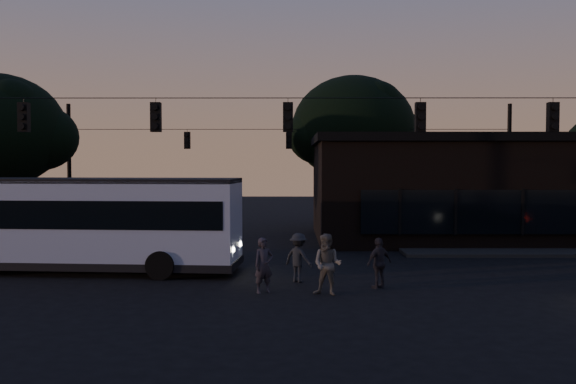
{
  "coord_description": "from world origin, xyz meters",
  "views": [
    {
      "loc": [
        0.07,
        -17.88,
        3.96
      ],
      "look_at": [
        0.0,
        4.0,
        3.0
      ],
      "focal_mm": 40.0,
      "sensor_mm": 36.0,
      "label": 1
    }
  ],
  "objects_px": {
    "pedestrian_c": "(379,263)",
    "pedestrian_d": "(299,258)",
    "pedestrian_a": "(264,265)",
    "building": "(459,188)",
    "pedestrian_b": "(327,265)",
    "bus": "(73,219)"
  },
  "relations": [
    {
      "from": "bus",
      "to": "pedestrian_b",
      "type": "bearing_deg",
      "value": -20.24
    },
    {
      "from": "bus",
      "to": "pedestrian_b",
      "type": "distance_m",
      "value": 10.04
    },
    {
      "from": "pedestrian_c",
      "to": "pedestrian_d",
      "type": "xyz_separation_m",
      "value": [
        -2.55,
        1.09,
        0.01
      ]
    },
    {
      "from": "building",
      "to": "bus",
      "type": "bearing_deg",
      "value": -148.1
    },
    {
      "from": "pedestrian_a",
      "to": "pedestrian_d",
      "type": "height_order",
      "value": "pedestrian_a"
    },
    {
      "from": "building",
      "to": "pedestrian_a",
      "type": "bearing_deg",
      "value": -124.21
    },
    {
      "from": "bus",
      "to": "pedestrian_a",
      "type": "distance_m",
      "value": 8.17
    },
    {
      "from": "building",
      "to": "pedestrian_a",
      "type": "relative_size",
      "value": 9.07
    },
    {
      "from": "pedestrian_d",
      "to": "pedestrian_a",
      "type": "bearing_deg",
      "value": 96.25
    },
    {
      "from": "bus",
      "to": "pedestrian_d",
      "type": "relative_size",
      "value": 7.53
    },
    {
      "from": "pedestrian_a",
      "to": "pedestrian_c",
      "type": "distance_m",
      "value": 3.71
    },
    {
      "from": "building",
      "to": "pedestrian_d",
      "type": "height_order",
      "value": "building"
    },
    {
      "from": "bus",
      "to": "pedestrian_d",
      "type": "bearing_deg",
      "value": -9.4
    },
    {
      "from": "pedestrian_a",
      "to": "pedestrian_b",
      "type": "distance_m",
      "value": 1.97
    },
    {
      "from": "pedestrian_b",
      "to": "pedestrian_a",
      "type": "bearing_deg",
      "value": -169.6
    },
    {
      "from": "building",
      "to": "bus",
      "type": "xyz_separation_m",
      "value": [
        -16.88,
        -10.51,
        -0.78
      ]
    },
    {
      "from": "building",
      "to": "bus",
      "type": "distance_m",
      "value": 19.9
    },
    {
      "from": "pedestrian_c",
      "to": "building",
      "type": "bearing_deg",
      "value": -147.54
    },
    {
      "from": "pedestrian_a",
      "to": "pedestrian_b",
      "type": "xyz_separation_m",
      "value": [
        1.94,
        -0.34,
        0.08
      ]
    },
    {
      "from": "building",
      "to": "pedestrian_d",
      "type": "relative_size",
      "value": 9.37
    },
    {
      "from": "bus",
      "to": "pedestrian_b",
      "type": "relative_size",
      "value": 6.67
    },
    {
      "from": "building",
      "to": "pedestrian_c",
      "type": "relative_size",
      "value": 9.5
    }
  ]
}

